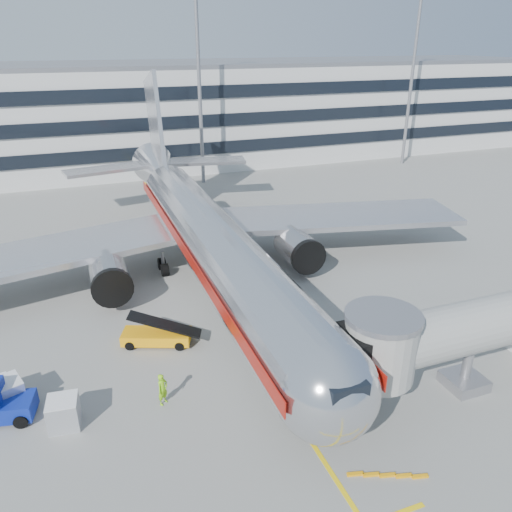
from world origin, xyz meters
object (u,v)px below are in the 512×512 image
object	(u,v)px
main_jet	(203,232)
ramp_worker	(163,389)
belt_loader	(156,335)
baggage_tug	(0,404)
cargo_container_left	(64,413)
cargo_container_right	(7,395)

from	to	relation	value
main_jet	ramp_worker	world-z (taller)	main_jet
belt_loader	baggage_tug	world-z (taller)	baggage_tug
belt_loader	ramp_worker	world-z (taller)	belt_loader
cargo_container_left	cargo_container_right	bearing A→B (deg)	138.20
cargo_container_right	ramp_worker	world-z (taller)	ramp_worker
main_jet	cargo_container_right	bearing A→B (deg)	-140.37
belt_loader	cargo_container_right	world-z (taller)	belt_loader
main_jet	cargo_container_left	size ratio (longest dim) A/B	29.39
cargo_container_right	ramp_worker	bearing A→B (deg)	-18.43
belt_loader	cargo_container_left	size ratio (longest dim) A/B	2.81
belt_loader	cargo_container_left	distance (m)	8.54
baggage_tug	ramp_worker	distance (m)	8.67
belt_loader	cargo_container_right	bearing A→B (deg)	-158.90
belt_loader	cargo_container_left	world-z (taller)	belt_loader
baggage_tug	cargo_container_left	bearing A→B (deg)	-28.19
baggage_tug	cargo_container_right	xyz separation A→B (m)	(0.28, 0.90, -0.13)
belt_loader	baggage_tug	distance (m)	10.20
main_jet	belt_loader	size ratio (longest dim) A/B	10.44
cargo_container_left	ramp_worker	world-z (taller)	ramp_worker
main_jet	baggage_tug	world-z (taller)	main_jet
main_jet	ramp_worker	distance (m)	16.63
ramp_worker	cargo_container_left	bearing A→B (deg)	140.20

